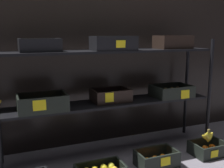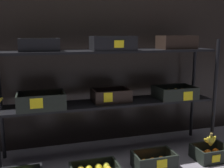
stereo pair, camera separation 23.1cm
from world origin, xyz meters
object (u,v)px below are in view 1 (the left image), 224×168
object	(u,v)px
display_rack	(110,77)
banana_bunch_loose	(208,137)
crate_ground_right_tangerine	(208,150)
crate_ground_tangerine	(157,160)

from	to	relation	value
display_rack	banana_bunch_loose	xyz separation A→B (m)	(0.79, -0.35, -0.53)
display_rack	banana_bunch_loose	bearing A→B (deg)	-23.93
display_rack	crate_ground_right_tangerine	size ratio (longest dim) A/B	6.64
display_rack	crate_ground_tangerine	xyz separation A→B (m)	(0.27, -0.35, -0.65)
display_rack	crate_ground_tangerine	world-z (taller)	display_rack
crate_ground_tangerine	banana_bunch_loose	bearing A→B (deg)	0.09
crate_ground_right_tangerine	display_rack	bearing A→B (deg)	156.38
banana_bunch_loose	crate_ground_tangerine	bearing A→B (deg)	-179.91
crate_ground_tangerine	crate_ground_right_tangerine	size ratio (longest dim) A/B	1.10
display_rack	crate_ground_right_tangerine	bearing A→B (deg)	-23.62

